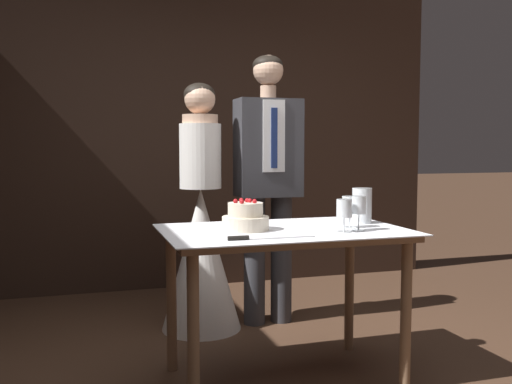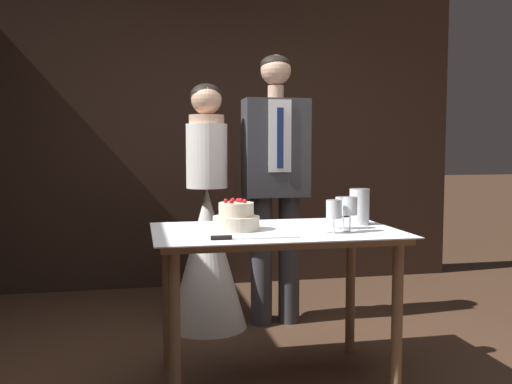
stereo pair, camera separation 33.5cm
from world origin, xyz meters
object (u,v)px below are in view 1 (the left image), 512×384
object	(u,v)px
hurricane_candle	(362,206)
groom	(268,174)
wine_glass_far	(350,206)
bride	(201,240)
cake_table	(283,248)
wine_glass_near	(359,206)
wine_glass_middle	(344,209)
tiered_cake	(245,218)
cake_knife	(255,238)

from	to	relation	value
hurricane_candle	groom	distance (m)	0.93
wine_glass_far	groom	distance (m)	1.04
hurricane_candle	bride	size ratio (longest dim) A/B	0.12
cake_table	hurricane_candle	distance (m)	0.55
hurricane_candle	bride	xyz separation A→B (m)	(-0.75, 0.88, -0.30)
cake_table	wine_glass_near	size ratio (longest dim) A/B	7.07
cake_table	bride	distance (m)	1.01
wine_glass_near	hurricane_candle	distance (m)	0.30
wine_glass_middle	bride	size ratio (longest dim) A/B	0.10
wine_glass_middle	hurricane_candle	distance (m)	0.38
bride	cake_table	bearing A→B (deg)	-76.19
wine_glass_near	hurricane_candle	world-z (taller)	hurricane_candle
tiered_cake	wine_glass_near	world-z (taller)	wine_glass_near
cake_table	hurricane_candle	xyz separation A→B (m)	(0.51, 0.09, 0.20)
cake_knife	hurricane_candle	size ratio (longest dim) A/B	2.15
wine_glass_middle	bride	bearing A→B (deg)	113.19
wine_glass_near	wine_glass_far	size ratio (longest dim) A/B	1.06
wine_glass_near	wine_glass_far	xyz separation A→B (m)	(0.00, 0.11, -0.01)
cake_knife	wine_glass_middle	bearing A→B (deg)	11.26
cake_knife	bride	bearing A→B (deg)	91.30
groom	wine_glass_far	bearing A→B (deg)	-83.41
hurricane_candle	bride	bearing A→B (deg)	130.23
cake_knife	wine_glass_middle	world-z (taller)	wine_glass_middle
cake_knife	wine_glass_far	distance (m)	0.65
cake_table	tiered_cake	size ratio (longest dim) A/B	5.22
cake_knife	hurricane_candle	xyz separation A→B (m)	(0.75, 0.37, 0.09)
cake_knife	wine_glass_far	world-z (taller)	wine_glass_far
tiered_cake	groom	xyz separation A→B (m)	(0.44, 0.95, 0.18)
hurricane_candle	cake_knife	bearing A→B (deg)	-153.86
tiered_cake	wine_glass_middle	bearing A→B (deg)	-24.73
bride	wine_glass_near	bearing A→B (deg)	-62.39
wine_glass_middle	bride	world-z (taller)	bride
tiered_cake	bride	world-z (taller)	bride
tiered_cake	wine_glass_near	bearing A→B (deg)	-18.39
cake_table	bride	size ratio (longest dim) A/B	0.76
cake_knife	wine_glass_middle	distance (m)	0.52
wine_glass_near	cake_table	bearing A→B (deg)	155.76
wine_glass_near	hurricane_candle	xyz separation A→B (m)	(0.15, 0.25, -0.03)
groom	wine_glass_middle	bearing A→B (deg)	-89.10
tiered_cake	wine_glass_near	xyz separation A→B (m)	(0.56, -0.18, 0.07)
groom	hurricane_candle	bearing A→B (deg)	-73.18
bride	wine_glass_middle	bearing A→B (deg)	-66.81
cake_knife	wine_glass_near	bearing A→B (deg)	12.22
cake_table	cake_knife	bearing A→B (deg)	-131.49
wine_glass_middle	cake_knife	bearing A→B (deg)	-170.13
bride	cake_knife	bearing A→B (deg)	-90.09
cake_table	groom	world-z (taller)	groom
tiered_cake	wine_glass_far	distance (m)	0.57
tiered_cake	bride	distance (m)	0.99
groom	cake_table	bearing A→B (deg)	-103.81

